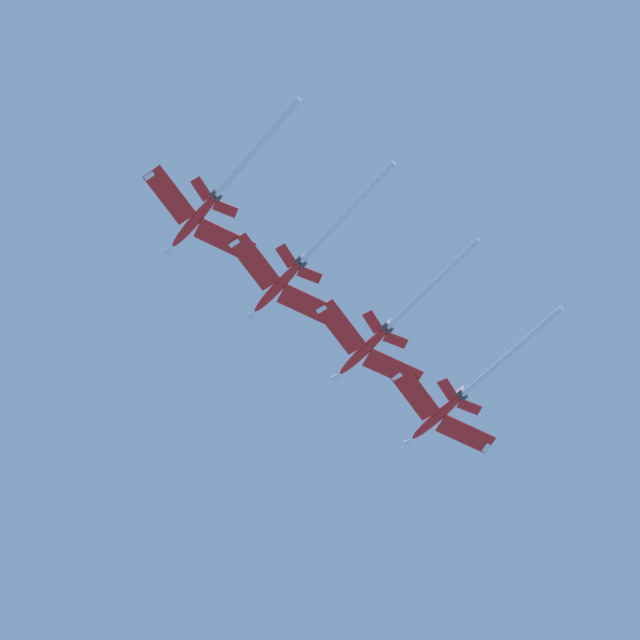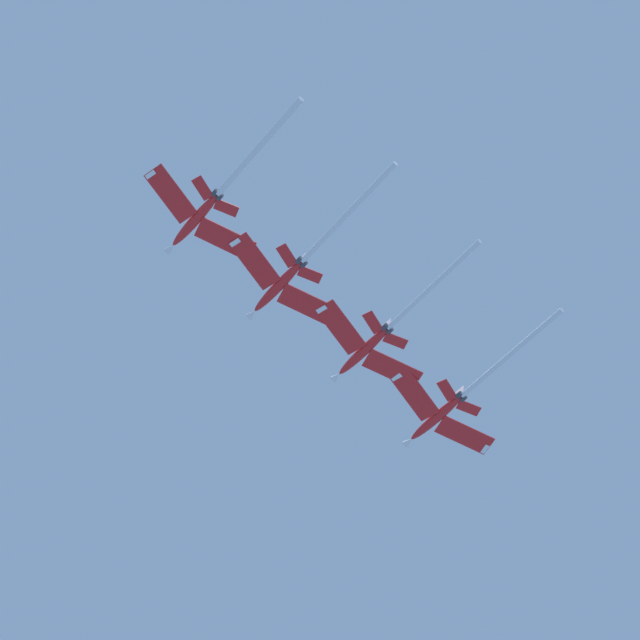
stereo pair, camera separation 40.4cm
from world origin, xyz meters
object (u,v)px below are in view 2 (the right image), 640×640
jet_far_left (213,200)px  jet_inner_left (295,269)px  jet_inner_right (452,404)px  jet_centre (377,338)px

jet_far_left → jet_inner_left: jet_far_left is taller
jet_inner_right → jet_far_left: bearing=-30.7°
jet_inner_left → jet_far_left: bearing=-31.0°
jet_far_left → jet_centre: size_ratio=1.00×
jet_far_left → jet_inner_right: bearing=149.3°
jet_inner_left → jet_inner_right: 32.81m
jet_far_left → jet_inner_right: (-42.06, 24.97, -0.24)m
jet_far_left → jet_centre: bearing=148.8°
jet_far_left → jet_inner_left: 16.10m
jet_centre → jet_inner_right: size_ratio=0.96×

